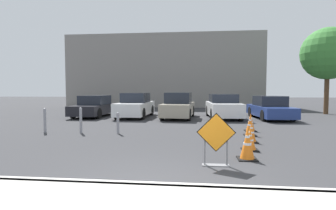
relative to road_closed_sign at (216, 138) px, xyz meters
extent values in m
plane|color=#333335|center=(-1.21, 8.34, -0.68)|extent=(96.00, 96.00, 0.00)
cube|color=#ADAAA3|center=(-1.21, -1.66, -0.61)|extent=(28.59, 0.20, 0.14)
cube|color=black|center=(0.00, 0.00, 0.13)|extent=(0.92, 0.02, 0.92)
cube|color=orange|center=(0.00, -0.02, 0.13)|extent=(0.86, 0.02, 0.86)
cube|color=slate|center=(0.00, 0.04, -0.66)|extent=(0.64, 0.20, 0.02)
cube|color=slate|center=(-0.26, 0.04, -0.27)|extent=(0.04, 0.04, 0.81)
cube|color=slate|center=(0.26, 0.04, -0.27)|extent=(0.04, 0.04, 0.81)
cube|color=black|center=(0.85, 0.69, -0.66)|extent=(0.49, 0.49, 0.03)
cone|color=orange|center=(0.85, 0.69, -0.26)|extent=(0.37, 0.37, 0.78)
cylinder|color=white|center=(0.85, 0.69, -0.09)|extent=(0.11, 0.11, 0.07)
cylinder|color=white|center=(0.85, 0.69, -0.27)|extent=(0.20, 0.20, 0.07)
cube|color=black|center=(1.13, 1.76, -0.66)|extent=(0.47, 0.47, 0.03)
cone|color=orange|center=(1.13, 1.76, -0.36)|extent=(0.35, 0.35, 0.57)
cylinder|color=white|center=(1.13, 1.76, -0.23)|extent=(0.11, 0.11, 0.05)
cylinder|color=white|center=(1.13, 1.76, -0.37)|extent=(0.19, 0.19, 0.05)
cube|color=black|center=(1.42, 2.96, -0.66)|extent=(0.43, 0.43, 0.03)
cone|color=orange|center=(1.42, 2.96, -0.32)|extent=(0.32, 0.32, 0.65)
cylinder|color=white|center=(1.42, 2.96, -0.18)|extent=(0.10, 0.10, 0.06)
cylinder|color=white|center=(1.42, 2.96, -0.33)|extent=(0.18, 0.18, 0.06)
cube|color=black|center=(1.65, 4.32, -0.66)|extent=(0.46, 0.46, 0.03)
cone|color=orange|center=(1.65, 4.32, -0.25)|extent=(0.34, 0.34, 0.80)
cylinder|color=white|center=(1.65, 4.32, -0.07)|extent=(0.11, 0.11, 0.07)
cylinder|color=white|center=(1.65, 4.32, -0.26)|extent=(0.19, 0.19, 0.07)
cube|color=black|center=(1.89, 5.45, -0.66)|extent=(0.49, 0.49, 0.03)
cone|color=orange|center=(1.89, 5.45, -0.27)|extent=(0.36, 0.36, 0.75)
cylinder|color=white|center=(1.89, 5.45, -0.11)|extent=(0.11, 0.11, 0.07)
cylinder|color=white|center=(1.89, 5.45, -0.29)|extent=(0.20, 0.20, 0.07)
cube|color=black|center=(-7.25, 10.75, -0.19)|extent=(1.92, 4.36, 0.62)
cube|color=#1E232D|center=(-7.25, 10.85, 0.43)|extent=(1.64, 2.03, 0.61)
cylinder|color=black|center=(-6.45, 9.39, -0.34)|extent=(0.22, 0.67, 0.66)
cylinder|color=black|center=(-8.12, 9.43, -0.34)|extent=(0.22, 0.67, 0.66)
cylinder|color=black|center=(-6.39, 12.06, -0.34)|extent=(0.22, 0.67, 0.66)
cylinder|color=black|center=(-8.05, 12.11, -0.34)|extent=(0.22, 0.67, 0.66)
cube|color=white|center=(-4.42, 10.61, -0.10)|extent=(1.86, 4.43, 0.77)
cube|color=#1E232D|center=(-4.41, 10.72, 0.60)|extent=(1.59, 2.06, 0.62)
cylinder|color=black|center=(-3.65, 9.22, -0.32)|extent=(0.22, 0.71, 0.70)
cylinder|color=black|center=(-5.25, 9.26, -0.32)|extent=(0.22, 0.71, 0.70)
cylinder|color=black|center=(-3.58, 11.95, -0.32)|extent=(0.22, 0.71, 0.70)
cylinder|color=black|center=(-5.19, 11.99, -0.32)|extent=(0.22, 0.71, 0.70)
cube|color=#A39984|center=(-1.58, 10.29, -0.11)|extent=(2.01, 4.17, 0.75)
cube|color=#1E232D|center=(-1.57, 10.39, 0.60)|extent=(1.65, 1.97, 0.67)
cylinder|color=black|center=(-0.87, 8.98, -0.32)|extent=(0.25, 0.72, 0.70)
cylinder|color=black|center=(-2.46, 9.09, -0.32)|extent=(0.25, 0.72, 0.70)
cylinder|color=black|center=(-0.70, 11.50, -0.32)|extent=(0.25, 0.72, 0.70)
cylinder|color=black|center=(-2.29, 11.60, -0.32)|extent=(0.25, 0.72, 0.70)
cube|color=white|center=(1.25, 10.64, -0.09)|extent=(2.05, 4.38, 0.79)
cube|color=#1E232D|center=(1.25, 10.75, 0.57)|extent=(1.71, 2.06, 0.53)
cylinder|color=black|center=(2.16, 9.36, -0.32)|extent=(0.24, 0.71, 0.70)
cylinder|color=black|center=(0.49, 9.27, -0.32)|extent=(0.24, 0.71, 0.70)
cylinder|color=black|center=(2.01, 12.01, -0.32)|extent=(0.24, 0.71, 0.70)
cylinder|color=black|center=(0.35, 11.92, -0.32)|extent=(0.24, 0.71, 0.70)
cube|color=navy|center=(4.09, 10.55, -0.19)|extent=(2.03, 4.51, 0.61)
cube|color=#1E232D|center=(4.08, 10.66, 0.43)|extent=(1.68, 2.12, 0.62)
cylinder|color=black|center=(4.98, 9.23, -0.35)|extent=(0.24, 0.66, 0.65)
cylinder|color=black|center=(3.35, 9.13, -0.35)|extent=(0.24, 0.66, 0.65)
cylinder|color=black|center=(4.82, 11.96, -0.35)|extent=(0.24, 0.66, 0.65)
cylinder|color=black|center=(3.19, 11.87, -0.35)|extent=(0.24, 0.66, 0.65)
cylinder|color=gray|center=(-3.63, 4.17, -0.26)|extent=(0.11, 0.11, 0.82)
sphere|color=gray|center=(-3.63, 4.17, 0.15)|extent=(0.12, 0.12, 0.12)
cylinder|color=gray|center=(-5.21, 4.17, -0.17)|extent=(0.11, 0.11, 1.01)
sphere|color=gray|center=(-5.21, 4.17, 0.33)|extent=(0.12, 0.12, 0.12)
cylinder|color=gray|center=(-6.79, 4.17, -0.19)|extent=(0.11, 0.11, 0.96)
sphere|color=gray|center=(-6.79, 4.17, 0.29)|extent=(0.12, 0.12, 0.12)
cube|color=gray|center=(-3.88, 22.43, 3.06)|extent=(20.27, 5.00, 7.47)
cylinder|color=#513823|center=(9.06, 14.18, 0.83)|extent=(0.32, 0.32, 3.01)
sphere|color=#387A33|center=(9.06, 14.18, 3.74)|extent=(3.76, 3.76, 3.76)
camera|label=1|loc=(-0.48, -6.16, 1.13)|focal=28.00mm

